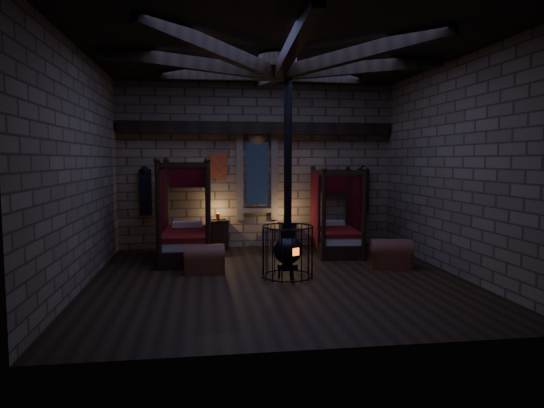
{
  "coord_description": "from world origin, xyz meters",
  "views": [
    {
      "loc": [
        -1.38,
        -8.95,
        2.25
      ],
      "look_at": [
        -0.02,
        0.6,
        1.37
      ],
      "focal_mm": 32.0,
      "sensor_mm": 36.0,
      "label": 1
    }
  ],
  "objects": [
    {
      "name": "bed_right",
      "position": [
        1.8,
        2.39,
        0.49
      ],
      "size": [
        1.18,
        2.0,
        2.0
      ],
      "rotation": [
        0.0,
        0.0,
        -0.09
      ],
      "color": "black",
      "rests_on": "ground"
    },
    {
      "name": "bed_left",
      "position": [
        -1.77,
        2.1,
        0.54
      ],
      "size": [
        1.14,
        2.12,
        2.2
      ],
      "rotation": [
        0.0,
        0.0,
        -0.01
      ],
      "color": "black",
      "rests_on": "ground"
    },
    {
      "name": "room",
      "position": [
        -0.0,
        0.09,
        3.74
      ],
      "size": [
        7.02,
        7.02,
        4.29
      ],
      "color": "black",
      "rests_on": "ground"
    },
    {
      "name": "trunk_right",
      "position": [
        2.5,
        0.6,
        0.27
      ],
      "size": [
        0.93,
        0.69,
        0.61
      ],
      "rotation": [
        0.0,
        0.0,
        -0.21
      ],
      "color": "brown",
      "rests_on": "ground"
    },
    {
      "name": "stove",
      "position": [
        0.2,
        0.03,
        0.61
      ],
      "size": [
        0.98,
        0.98,
        4.05
      ],
      "rotation": [
        0.0,
        0.0,
        0.43
      ],
      "color": "black",
      "rests_on": "ground"
    },
    {
      "name": "nightstand_right",
      "position": [
        0.73,
        3.04,
        0.35
      ],
      "size": [
        0.44,
        0.42,
        0.74
      ],
      "rotation": [
        0.0,
        0.0,
        0.03
      ],
      "color": "black",
      "rests_on": "ground"
    },
    {
      "name": "nightstand_left",
      "position": [
        -1.02,
        3.14,
        0.39
      ],
      "size": [
        0.56,
        0.55,
        0.92
      ],
      "rotation": [
        0.0,
        0.0,
        0.23
      ],
      "color": "black",
      "rests_on": "ground"
    },
    {
      "name": "trunk_left",
      "position": [
        -1.37,
        0.68,
        0.26
      ],
      "size": [
        0.8,
        0.51,
        0.58
      ],
      "rotation": [
        0.0,
        0.0,
        -0.01
      ],
      "color": "brown",
      "rests_on": "ground"
    }
  ]
}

